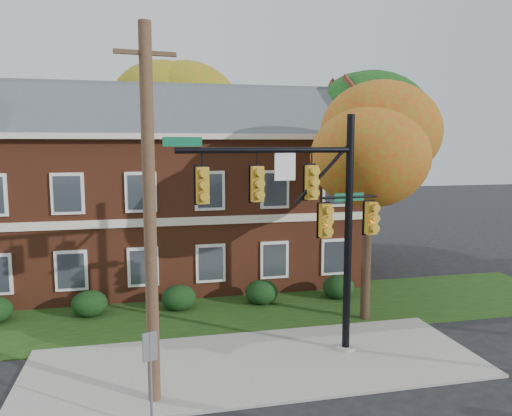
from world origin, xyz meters
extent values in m
plane|color=black|center=(0.00, 0.00, 0.00)|extent=(120.00, 120.00, 0.00)
cube|color=gray|center=(0.00, 1.00, 0.04)|extent=(14.00, 5.00, 0.08)
cube|color=#193811|center=(0.00, 6.00, 0.02)|extent=(30.00, 6.00, 0.04)
cube|color=brown|center=(-2.00, 12.00, 3.50)|extent=(18.00, 8.00, 7.00)
cube|color=beige|center=(-2.00, 12.00, 7.12)|extent=(18.80, 8.80, 0.24)
cube|color=beige|center=(-2.00, 7.97, 3.50)|extent=(18.00, 0.12, 0.35)
ellipsoid|color=black|center=(-5.50, 6.70, 0.53)|extent=(1.40, 1.26, 1.05)
ellipsoid|color=black|center=(-2.00, 6.70, 0.53)|extent=(1.40, 1.26, 1.05)
ellipsoid|color=black|center=(1.50, 6.70, 0.53)|extent=(1.40, 1.26, 1.05)
ellipsoid|color=black|center=(5.00, 6.70, 0.53)|extent=(1.40, 1.26, 1.05)
cylinder|color=black|center=(5.00, 4.00, 2.88)|extent=(0.36, 0.36, 5.76)
ellipsoid|color=red|center=(5.00, 4.00, 6.48)|extent=(4.25, 4.25, 3.60)
ellipsoid|color=red|center=(5.62, 3.62, 7.08)|extent=(3.50, 3.50, 3.00)
cylinder|color=black|center=(9.00, 13.00, 3.52)|extent=(0.36, 0.36, 7.04)
ellipsoid|color=#0E3613|center=(9.00, 13.00, 7.92)|extent=(5.95, 5.95, 5.04)
ellipsoid|color=#0E3613|center=(9.88, 12.47, 8.52)|extent=(4.90, 4.90, 4.20)
cylinder|color=black|center=(-1.00, 20.00, 3.84)|extent=(0.36, 0.36, 7.68)
ellipsoid|color=#C26310|center=(-1.00, 20.00, 8.64)|extent=(6.46, 6.46, 5.47)
ellipsoid|color=#C26310|center=(-0.05, 19.43, 9.24)|extent=(5.32, 5.32, 4.56)
cylinder|color=gray|center=(3.07, 1.31, 0.09)|extent=(0.62, 0.62, 0.18)
cylinder|color=black|center=(3.07, 1.31, 3.86)|extent=(0.27, 0.27, 7.72)
cylinder|color=black|center=(0.33, 1.00, 6.62)|extent=(5.50, 0.79, 0.18)
cylinder|color=black|center=(3.07, 1.31, 5.13)|extent=(1.98, 0.31, 0.09)
cube|color=#B1821C|center=(-1.65, 0.78, 5.62)|extent=(0.52, 0.38, 1.28)
cube|color=#B1821C|center=(0.00, 0.96, 5.62)|extent=(0.52, 0.38, 1.28)
cube|color=#B1821C|center=(1.75, 1.16, 5.62)|extent=(0.52, 0.38, 1.28)
cube|color=silver|center=(0.87, 1.06, 6.12)|extent=(0.66, 0.12, 0.83)
cube|color=#0C5B38|center=(-2.19, 0.72, 6.86)|extent=(1.10, 0.17, 0.26)
cube|color=#B1821C|center=(2.24, 1.22, 4.41)|extent=(0.52, 0.38, 1.28)
cube|color=#B1821C|center=(3.89, 1.40, 4.41)|extent=(0.52, 0.38, 1.28)
cube|color=#0C5B38|center=(3.07, 1.31, 5.13)|extent=(1.05, 0.16, 0.25)
cylinder|color=#4A3222|center=(-3.15, -0.59, 4.88)|extent=(0.36, 0.36, 9.75)
cube|color=#4A3222|center=(-3.15, -0.59, 8.99)|extent=(1.52, 0.30, 0.11)
cylinder|color=slate|center=(-3.25, -2.00, 1.22)|extent=(0.09, 0.09, 2.45)
cube|color=slate|center=(-3.25, -2.00, 2.12)|extent=(0.35, 0.18, 0.69)
camera|label=1|loc=(-3.29, -13.36, 6.79)|focal=35.00mm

